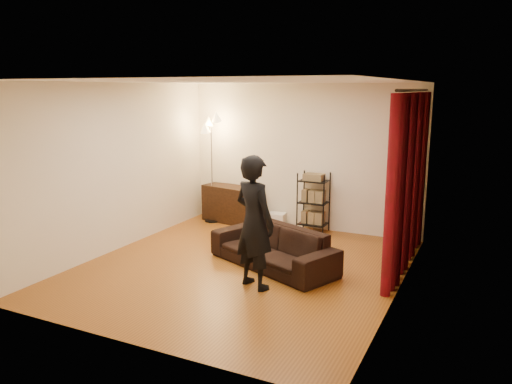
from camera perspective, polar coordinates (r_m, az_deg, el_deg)
The scene contains 14 objects.
floor at distance 7.48m, azimuth -1.71°, elevation -8.64°, with size 5.00×5.00×0.00m, color brown.
ceiling at distance 7.01m, azimuth -1.85°, elevation 12.53°, with size 5.00×5.00×0.00m, color white.
wall_back at distance 9.38m, azimuth 5.32°, elevation 4.01°, with size 5.00×5.00×0.00m, color beige.
wall_front at distance 5.09m, azimuth -14.93°, elevation -2.91°, with size 5.00×5.00×0.00m, color beige.
wall_left at distance 8.39m, azimuth -15.55°, elevation 2.72°, with size 5.00×5.00×0.00m, color beige.
wall_right at distance 6.41m, azimuth 16.35°, elevation -0.00°, with size 5.00×5.00×0.00m, color beige.
curtain_rod at distance 7.42m, azimuth 17.63°, elevation 11.03°, with size 0.04×0.04×2.65m, color black.
curtain at distance 7.54m, azimuth 16.87°, elevation 1.09°, with size 0.22×2.65×2.55m, color #650510, non-canonical shape.
sofa at distance 7.44m, azimuth 1.95°, elevation -6.31°, with size 2.04×0.80×0.60m, color black.
person at distance 6.53m, azimuth -0.20°, elevation -3.48°, with size 0.65×0.43×1.78m, color black.
media_cabinet at distance 9.86m, azimuth -2.70°, elevation -1.43°, with size 1.23×0.46×0.72m, color black.
storage_boxes at distance 9.61m, azimuth 2.35°, elevation -3.18°, with size 0.32×0.26×0.27m, color white, non-canonical shape.
wire_shelf at distance 9.21m, azimuth 6.57°, elevation -1.19°, with size 0.50×0.35×1.11m, color black, non-canonical shape.
floor_lamp at distance 9.82m, azimuth -5.08°, elevation 2.53°, with size 0.37×0.37×2.08m, color silver, non-canonical shape.
Camera 1 is at (3.25, -6.21, 2.60)m, focal length 35.00 mm.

